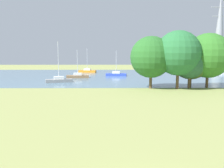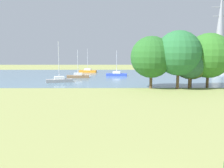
{
  "view_description": "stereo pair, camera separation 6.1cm",
  "coord_description": "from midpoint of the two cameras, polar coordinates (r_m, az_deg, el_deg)",
  "views": [
    {
      "loc": [
        -1.73,
        -7.07,
        5.51
      ],
      "look_at": [
        -1.55,
        15.24,
        2.58
      ],
      "focal_mm": 38.52,
      "sensor_mm": 36.0,
      "label": 1
    },
    {
      "loc": [
        -1.67,
        -7.07,
        5.51
      ],
      "look_at": [
        -1.55,
        15.24,
        2.58
      ],
      "focal_mm": 38.52,
      "sensor_mm": 36.0,
      "label": 2
    }
  ],
  "objects": [
    {
      "name": "ground_plane",
      "position": [
        29.64,
        2.99,
        -3.25
      ],
      "size": [
        160.0,
        160.0,
        0.0
      ],
      "primitive_type": "plane",
      "color": "#8C9351"
    },
    {
      "name": "water_surface",
      "position": [
        57.36,
        1.39,
        1.98
      ],
      "size": [
        140.0,
        40.0,
        0.02
      ],
      "primitive_type": "cube",
      "color": "slate",
      "rests_on": "ground"
    },
    {
      "name": "sailboat_blue",
      "position": [
        56.65,
        1.13,
        2.36
      ],
      "size": [
        4.95,
        2.08,
        5.96
      ],
      "color": "blue",
      "rests_on": "water_surface"
    },
    {
      "name": "sailboat_brown",
      "position": [
        52.8,
        -8.03,
        1.91
      ],
      "size": [
        4.92,
        1.96,
        6.08
      ],
      "color": "brown",
      "rests_on": "water_surface"
    },
    {
      "name": "sailboat_gray",
      "position": [
        45.55,
        -12.36,
        0.95
      ],
      "size": [
        5.03,
        2.88,
        7.48
      ],
      "color": "gray",
      "rests_on": "water_surface"
    },
    {
      "name": "sailboat_orange",
      "position": [
        67.11,
        -5.76,
        3.13
      ],
      "size": [
        4.96,
        2.12,
        6.62
      ],
      "color": "orange",
      "rests_on": "water_surface"
    },
    {
      "name": "tree_mid_shore",
      "position": [
        37.33,
        9.37,
        6.32
      ],
      "size": [
        6.38,
        6.38,
        8.02
      ],
      "color": "brown",
      "rests_on": "ground"
    },
    {
      "name": "tree_east_far",
      "position": [
        37.59,
        15.58,
        7.08
      ],
      "size": [
        6.77,
        6.77,
        8.82
      ],
      "color": "brown",
      "rests_on": "ground"
    },
    {
      "name": "tree_west_far",
      "position": [
        38.76,
        18.13,
        4.95
      ],
      "size": [
        5.02,
        5.02,
        6.57
      ],
      "color": "brown",
      "rests_on": "ground"
    },
    {
      "name": "tree_east_near",
      "position": [
        39.64,
        18.35,
        5.54
      ],
      "size": [
        6.25,
        6.25,
        7.56
      ],
      "color": "brown",
      "rests_on": "ground"
    },
    {
      "name": "tree_west_near",
      "position": [
        40.24,
        22.0,
        6.26
      ],
      "size": [
        6.93,
        6.93,
        8.51
      ],
      "color": "brown",
      "rests_on": "ground"
    },
    {
      "name": "electricity_pylon",
      "position": [
        92.47,
        24.28,
        11.52
      ],
      "size": [
        6.4,
        4.4,
        26.12
      ],
      "color": "gray",
      "rests_on": "ground"
    }
  ]
}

